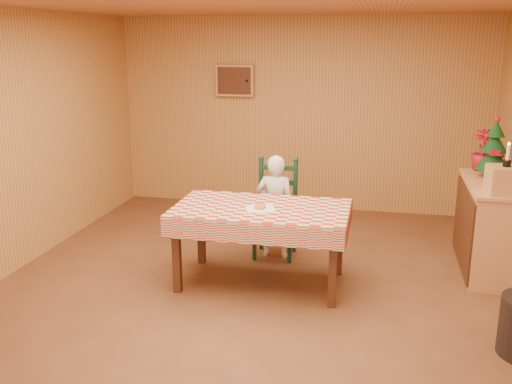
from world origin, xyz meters
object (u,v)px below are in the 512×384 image
dining_table (261,215)px  ladder_chair (276,210)px  crate (505,180)px  christmas_tree (494,150)px  seated_child (275,207)px  shelf_unit (490,227)px

dining_table → ladder_chair: ladder_chair is taller
ladder_chair → crate: bearing=-10.1°
crate → ladder_chair: bearing=169.9°
christmas_tree → ladder_chair: bearing=-173.3°
seated_child → christmas_tree: 2.31m
dining_table → ladder_chair: size_ratio=1.53×
dining_table → crate: size_ratio=5.52×
dining_table → seated_child: seated_child is taller
ladder_chair → crate: (2.20, -0.39, 0.55)m
ladder_chair → crate: size_ratio=3.60×
christmas_tree → dining_table: bearing=-154.5°
shelf_unit → ladder_chair: bearing=-179.7°
dining_table → shelf_unit: size_ratio=1.34×
dining_table → ladder_chair: 0.81m
crate → christmas_tree: (-0.00, 0.65, 0.16)m
seated_child → christmas_tree: (2.20, 0.32, 0.65)m
seated_child → christmas_tree: christmas_tree is taller
ladder_chair → christmas_tree: (2.20, 0.26, 0.71)m
shelf_unit → christmas_tree: bearing=88.0°
seated_child → crate: 2.28m
dining_table → christmas_tree: bearing=25.5°
ladder_chair → christmas_tree: bearing=6.7°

